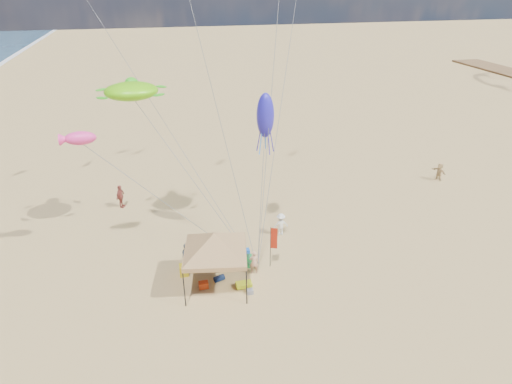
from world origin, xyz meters
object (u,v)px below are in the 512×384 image
(feather_flag, at_px, (273,241))
(person_far_a, at_px, (121,196))
(beach_cart, at_px, (244,284))
(chair_yellow, at_px, (184,270))
(person_near_b, at_px, (188,256))
(canopy_tent, at_px, (215,235))
(person_near_a, at_px, (254,262))
(person_far_c, at_px, (439,172))
(cooler_blue, at_px, (245,252))
(chair_green, at_px, (248,261))
(person_near_c, at_px, (281,224))
(cooler_red, at_px, (204,285))

(feather_flag, xyz_separation_m, person_far_a, (-9.29, 9.99, -0.96))
(beach_cart, relative_size, person_far_a, 0.49)
(chair_yellow, xyz_separation_m, person_near_b, (0.32, 0.66, 0.51))
(feather_flag, height_order, person_far_a, feather_flag)
(canopy_tent, xyz_separation_m, person_far_a, (-5.72, 10.99, -2.50))
(feather_flag, distance_m, beach_cart, 3.11)
(chair_yellow, xyz_separation_m, person_near_a, (4.09, -0.76, 0.44))
(person_near_a, xyz_separation_m, person_near_b, (-3.77, 1.42, 0.07))
(person_far_c, bearing_deg, cooler_blue, -85.84)
(chair_green, xyz_separation_m, person_far_a, (-7.87, 9.59, 0.57))
(person_near_a, bearing_deg, person_far_c, -153.36)
(feather_flag, xyz_separation_m, person_near_c, (1.49, 3.41, -1.07))
(cooler_red, relative_size, person_near_a, 0.34)
(feather_flag, distance_m, chair_yellow, 5.58)
(person_near_b, bearing_deg, canopy_tent, -71.25)
(canopy_tent, relative_size, person_far_a, 3.56)
(person_near_a, bearing_deg, feather_flag, -163.32)
(person_near_a, distance_m, person_far_a, 13.12)
(chair_yellow, bearing_deg, person_near_c, 23.83)
(beach_cart, bearing_deg, cooler_blue, 76.55)
(feather_flag, xyz_separation_m, person_near_b, (-5.02, 1.06, -1.03))
(person_far_a, height_order, person_far_c, person_far_a)
(chair_green, distance_m, person_far_a, 12.41)
(chair_green, bearing_deg, person_near_a, -77.24)
(person_near_a, height_order, person_near_b, person_near_b)
(chair_yellow, xyz_separation_m, person_far_c, (22.66, 8.41, 0.43))
(chair_green, distance_m, person_near_c, 4.21)
(cooler_red, bearing_deg, person_far_c, 24.43)
(beach_cart, relative_size, person_near_b, 0.53)
(person_near_b, distance_m, person_far_a, 9.91)
(chair_yellow, bearing_deg, person_near_a, -10.54)
(person_near_b, bearing_deg, cooler_blue, -7.50)
(person_near_b, height_order, person_near_c, person_near_b)
(chair_yellow, distance_m, person_far_a, 10.40)
(beach_cart, distance_m, person_near_b, 3.95)
(canopy_tent, height_order, chair_yellow, canopy_tent)
(person_near_c, xyz_separation_m, person_far_a, (-10.78, 6.58, 0.11))
(person_near_b, height_order, person_far_a, person_far_a)
(cooler_red, bearing_deg, beach_cart, -12.36)
(beach_cart, xyz_separation_m, person_near_b, (-2.91, 2.59, 0.66))
(chair_green, height_order, person_near_a, person_near_a)
(person_near_a, distance_m, person_near_c, 4.67)
(person_near_b, height_order, person_far_c, person_near_b)
(feather_flag, height_order, person_near_b, feather_flag)
(chair_yellow, xyz_separation_m, person_far_a, (-3.95, 9.60, 0.57))
(canopy_tent, height_order, person_near_a, canopy_tent)
(cooler_red, relative_size, chair_green, 0.77)
(cooler_red, bearing_deg, canopy_tent, 3.25)
(feather_flag, distance_m, person_far_a, 13.68)
(cooler_red, height_order, chair_yellow, chair_yellow)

